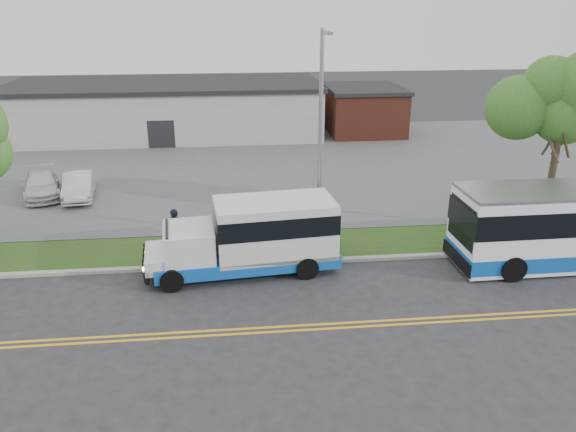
{
  "coord_description": "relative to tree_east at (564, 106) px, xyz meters",
  "views": [
    {
      "loc": [
        -0.89,
        -20.61,
        10.62
      ],
      "look_at": [
        1.59,
        2.68,
        1.6
      ],
      "focal_mm": 35.0,
      "sensor_mm": 36.0,
      "label": 1
    }
  ],
  "objects": [
    {
      "name": "streetlight_near",
      "position": [
        -11.0,
        -0.27,
        -0.97
      ],
      "size": [
        0.35,
        1.53,
        9.5
      ],
      "color": "gray",
      "rests_on": "verge"
    },
    {
      "name": "grocery_bag_left",
      "position": [
        -17.76,
        -0.41,
        -5.94
      ],
      "size": [
        0.32,
        0.32,
        0.32
      ],
      "primitive_type": "sphere",
      "color": "white",
      "rests_on": "verge"
    },
    {
      "name": "lane_line_south",
      "position": [
        -14.0,
        -7.15,
        -6.2
      ],
      "size": [
        70.0,
        0.12,
        0.01
      ],
      "primitive_type": "cube",
      "color": "gold",
      "rests_on": "ground"
    },
    {
      "name": "pedestrian",
      "position": [
        -17.46,
        -0.16,
        -5.11
      ],
      "size": [
        0.73,
        0.49,
        1.98
      ],
      "primitive_type": "imported",
      "rotation": [
        0.0,
        0.0,
        3.17
      ],
      "color": "black",
      "rests_on": "verge"
    },
    {
      "name": "lane_line_north",
      "position": [
        -14.0,
        -6.85,
        -6.2
      ],
      "size": [
        70.0,
        0.12,
        0.01
      ],
      "primitive_type": "cube",
      "color": "gold",
      "rests_on": "ground"
    },
    {
      "name": "verge",
      "position": [
        -14.0,
        -0.1,
        -6.15
      ],
      "size": [
        80.0,
        3.3,
        0.1
      ],
      "primitive_type": "cube",
      "color": "#264517",
      "rests_on": "ground"
    },
    {
      "name": "grocery_bag_right",
      "position": [
        -17.16,
        0.09,
        -5.94
      ],
      "size": [
        0.32,
        0.32,
        0.32
      ],
      "primitive_type": "sphere",
      "color": "white",
      "rests_on": "verge"
    },
    {
      "name": "parking_lot",
      "position": [
        -14.0,
        14.0,
        -6.15
      ],
      "size": [
        80.0,
        25.0,
        0.1
      ],
      "primitive_type": "cube",
      "color": "#4C4C4F",
      "rests_on": "ground"
    },
    {
      "name": "tree_east",
      "position": [
        0.0,
        0.0,
        0.0
      ],
      "size": [
        5.2,
        5.2,
        8.33
      ],
      "color": "#31261A",
      "rests_on": "verge"
    },
    {
      "name": "shuttle_bus",
      "position": [
        -13.94,
        -2.33,
        -4.59
      ],
      "size": [
        8.11,
        3.33,
        3.03
      ],
      "rotation": [
        0.0,
        0.0,
        0.1
      ],
      "color": "#0F50AC",
      "rests_on": "ground"
    },
    {
      "name": "brick_wing",
      "position": [
        -3.5,
        23.0,
        -4.24
      ],
      "size": [
        6.3,
        7.3,
        3.9
      ],
      "color": "brown",
      "rests_on": "ground"
    },
    {
      "name": "parked_car_b",
      "position": [
        -25.71,
        8.36,
        -5.43
      ],
      "size": [
        3.16,
        5.03,
        1.36
      ],
      "primitive_type": "imported",
      "rotation": [
        0.0,
        0.0,
        0.29
      ],
      "color": "silver",
      "rests_on": "parking_lot"
    },
    {
      "name": "ground",
      "position": [
        -14.0,
        -3.0,
        -6.2
      ],
      "size": [
        140.0,
        140.0,
        0.0
      ],
      "primitive_type": "plane",
      "color": "#28282B",
      "rests_on": "ground"
    },
    {
      "name": "commercial_building",
      "position": [
        -20.0,
        24.0,
        -4.02
      ],
      "size": [
        25.4,
        10.4,
        4.35
      ],
      "color": "#9E9E99",
      "rests_on": "ground"
    },
    {
      "name": "curb",
      "position": [
        -14.0,
        -1.9,
        -6.13
      ],
      "size": [
        80.0,
        0.3,
        0.15
      ],
      "primitive_type": "cube",
      "color": "#9E9B93",
      "rests_on": "ground"
    },
    {
      "name": "parked_car_a",
      "position": [
        -23.5,
        7.83,
        -5.37
      ],
      "size": [
        2.19,
        4.61,
        1.46
      ],
      "primitive_type": "imported",
      "rotation": [
        0.0,
        0.0,
        0.15
      ],
      "color": "#B7B8BE",
      "rests_on": "parking_lot"
    }
  ]
}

